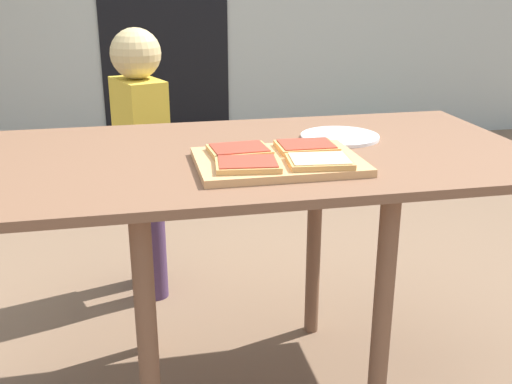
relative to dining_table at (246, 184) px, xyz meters
name	(u,v)px	position (x,y,z in m)	size (l,w,h in m)	color
house_door	(163,9)	(-0.02, 2.91, 0.32)	(0.90, 0.02, 2.00)	black
dining_table	(246,184)	(0.00, 0.00, 0.00)	(1.55, 0.78, 0.77)	brown
cutting_board	(278,162)	(0.06, -0.14, 0.10)	(0.41, 0.29, 0.02)	tan
pizza_slice_near_right	(319,161)	(0.14, -0.21, 0.12)	(0.16, 0.13, 0.02)	tan
pizza_slice_near_left	(248,164)	(-0.03, -0.20, 0.12)	(0.16, 0.14, 0.02)	tan
pizza_slice_far_right	(306,146)	(0.15, -0.07, 0.12)	(0.15, 0.12, 0.02)	tan
pizza_slice_far_left	(239,150)	(-0.03, -0.07, 0.12)	(0.16, 0.13, 0.02)	tan
plate_white_right	(340,137)	(0.30, 0.09, 0.10)	(0.23, 0.23, 0.01)	white
child_left	(142,146)	(-0.26, 0.73, -0.07)	(0.21, 0.27, 1.04)	#4B3356
garden_hose_coil	(382,149)	(1.51, 2.51, -0.66)	(0.34, 0.34, 0.03)	teal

